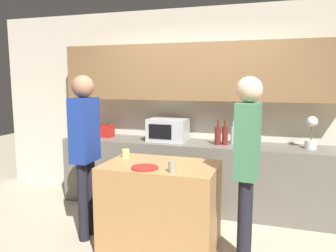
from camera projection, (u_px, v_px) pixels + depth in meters
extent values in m
cube|color=beige|center=(198.00, 106.00, 4.63)|extent=(6.40, 0.08, 2.70)
cube|color=olive|center=(195.00, 72.00, 4.37)|extent=(3.74, 0.32, 0.75)
cube|color=#6B665B|center=(192.00, 175.00, 4.42)|extent=(3.60, 0.62, 0.90)
cube|color=#B27F4C|center=(161.00, 206.00, 3.33)|extent=(1.13, 0.72, 0.89)
cube|color=#B7BABC|center=(168.00, 130.00, 4.46)|extent=(0.52, 0.38, 0.30)
cube|color=black|center=(160.00, 132.00, 4.29)|extent=(0.31, 0.01, 0.19)
cube|color=#B21E19|center=(104.00, 131.00, 4.76)|extent=(0.26, 0.16, 0.18)
cube|color=black|center=(101.00, 124.00, 4.76)|extent=(0.02, 0.11, 0.01)
cube|color=black|center=(107.00, 125.00, 4.73)|extent=(0.02, 0.11, 0.01)
cylinder|color=silver|center=(311.00, 145.00, 3.94)|extent=(0.14, 0.14, 0.10)
cylinder|color=#38662D|center=(311.00, 133.00, 3.92)|extent=(0.01, 0.01, 0.18)
sphere|color=silver|center=(312.00, 122.00, 3.90)|extent=(0.13, 0.13, 0.13)
cylinder|color=maroon|center=(218.00, 136.00, 4.18)|extent=(0.08, 0.08, 0.23)
cylinder|color=maroon|center=(218.00, 124.00, 4.16)|extent=(0.03, 0.03, 0.09)
cylinder|color=maroon|center=(225.00, 136.00, 4.17)|extent=(0.07, 0.07, 0.23)
cylinder|color=maroon|center=(225.00, 123.00, 4.15)|extent=(0.03, 0.03, 0.09)
cylinder|color=silver|center=(233.00, 136.00, 4.26)|extent=(0.07, 0.07, 0.21)
cylinder|color=silver|center=(234.00, 124.00, 4.24)|extent=(0.02, 0.02, 0.08)
cylinder|color=#472814|center=(241.00, 138.00, 4.18)|extent=(0.07, 0.07, 0.16)
cylinder|color=#472814|center=(241.00, 130.00, 4.16)|extent=(0.02, 0.02, 0.06)
cylinder|color=silver|center=(249.00, 137.00, 4.13)|extent=(0.07, 0.07, 0.21)
cylinder|color=silver|center=(249.00, 126.00, 4.11)|extent=(0.02, 0.02, 0.08)
cylinder|color=red|center=(145.00, 168.00, 3.10)|extent=(0.26, 0.26, 0.01)
cylinder|color=#D1DC76|center=(126.00, 153.00, 3.55)|extent=(0.08, 0.08, 0.09)
cylinder|color=#969C80|center=(172.00, 167.00, 2.97)|extent=(0.07, 0.07, 0.10)
cylinder|color=black|center=(91.00, 197.00, 3.64)|extent=(0.11, 0.11, 0.86)
cylinder|color=black|center=(83.00, 202.00, 3.49)|extent=(0.11, 0.11, 0.86)
cube|color=navy|center=(84.00, 130.00, 3.46)|extent=(0.20, 0.34, 0.68)
sphere|color=#9E7051|center=(83.00, 86.00, 3.40)|extent=(0.23, 0.23, 0.23)
cylinder|color=black|center=(243.00, 225.00, 2.94)|extent=(0.11, 0.11, 0.85)
cylinder|color=black|center=(246.00, 218.00, 3.08)|extent=(0.11, 0.11, 0.85)
cube|color=#458057|center=(248.00, 140.00, 2.91)|extent=(0.22, 0.36, 0.67)
sphere|color=beige|center=(249.00, 89.00, 2.84)|extent=(0.23, 0.23, 0.23)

